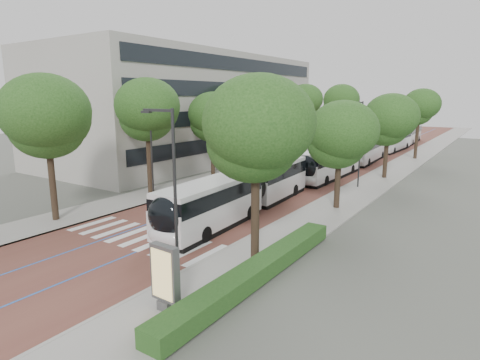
# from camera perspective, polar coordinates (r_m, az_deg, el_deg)

# --- Properties ---
(ground) EXTENTS (160.00, 160.00, 0.00)m
(ground) POSITION_cam_1_polar(r_m,az_deg,el_deg) (25.24, -15.59, -8.52)
(ground) COLOR #51544C
(ground) RESTS_ON ground
(road) EXTENTS (11.00, 140.00, 0.02)m
(road) POSITION_cam_1_polar(r_m,az_deg,el_deg) (58.71, 15.48, 3.03)
(road) COLOR brown
(road) RESTS_ON ground
(sidewalk_left) EXTENTS (4.00, 140.00, 0.12)m
(sidewalk_left) POSITION_cam_1_polar(r_m,az_deg,el_deg) (61.45, 8.84, 3.74)
(sidewalk_left) COLOR gray
(sidewalk_left) RESTS_ON ground
(sidewalk_right) EXTENTS (4.00, 140.00, 0.12)m
(sidewalk_right) POSITION_cam_1_polar(r_m,az_deg,el_deg) (56.81, 22.65, 2.31)
(sidewalk_right) COLOR gray
(sidewalk_right) RESTS_ON ground
(kerb_left) EXTENTS (0.20, 140.00, 0.14)m
(kerb_left) POSITION_cam_1_polar(r_m,az_deg,el_deg) (60.68, 10.47, 3.59)
(kerb_left) COLOR gray
(kerb_left) RESTS_ON ground
(kerb_right) EXTENTS (0.20, 140.00, 0.14)m
(kerb_right) POSITION_cam_1_polar(r_m,az_deg,el_deg) (57.20, 20.79, 2.51)
(kerb_right) COLOR gray
(kerb_right) RESTS_ON ground
(zebra_crossing) EXTENTS (10.55, 3.60, 0.01)m
(zebra_crossing) POSITION_cam_1_polar(r_m,az_deg,el_deg) (25.70, -13.60, -7.98)
(zebra_crossing) COLOR silver
(zebra_crossing) RESTS_ON ground
(lane_line_left) EXTENTS (0.12, 126.00, 0.01)m
(lane_line_left) POSITION_cam_1_polar(r_m,az_deg,el_deg) (59.22, 14.01, 3.19)
(lane_line_left) COLOR #235BB1
(lane_line_left) RESTS_ON road
(lane_line_right) EXTENTS (0.12, 126.00, 0.01)m
(lane_line_right) POSITION_cam_1_polar(r_m,az_deg,el_deg) (58.23, 16.97, 2.89)
(lane_line_right) COLOR #235BB1
(lane_line_right) RESTS_ON road
(office_building) EXTENTS (18.11, 40.00, 14.00)m
(office_building) POSITION_cam_1_polar(r_m,az_deg,el_deg) (57.34, -7.34, 10.18)
(office_building) COLOR #9A968E
(office_building) RESTS_ON ground
(hedge) EXTENTS (1.20, 14.00, 0.80)m
(hedge) POSITION_cam_1_polar(r_m,az_deg,el_deg) (19.45, 2.52, -12.70)
(hedge) COLOR #184016
(hedge) RESTS_ON sidewalk_right
(streetlight_near) EXTENTS (1.82, 0.20, 8.00)m
(streetlight_near) POSITION_cam_1_polar(r_m,az_deg,el_deg) (17.24, -9.68, -0.99)
(streetlight_near) COLOR #29292B
(streetlight_near) RESTS_ON sidewalk_right
(streetlight_far) EXTENTS (1.82, 0.20, 8.00)m
(streetlight_far) POSITION_cam_1_polar(r_m,az_deg,el_deg) (39.10, 16.54, 5.83)
(streetlight_far) COLOR #29292B
(streetlight_far) RESTS_ON sidewalk_right
(lamp_post_left) EXTENTS (0.14, 0.14, 8.00)m
(lamp_post_left) POSITION_cam_1_polar(r_m,az_deg,el_deg) (33.90, -12.46, 3.99)
(lamp_post_left) COLOR #29292B
(lamp_post_left) RESTS_ON sidewalk_left
(trees_left) EXTENTS (6.48, 61.10, 10.06)m
(trees_left) POSITION_cam_1_polar(r_m,az_deg,el_deg) (49.11, 2.32, 9.97)
(trees_left) COLOR black
(trees_left) RESTS_ON ground
(trees_right) EXTENTS (5.63, 47.25, 9.12)m
(trees_right) POSITION_cam_1_polar(r_m,az_deg,el_deg) (36.88, 17.39, 7.65)
(trees_right) COLOR black
(trees_right) RESTS_ON ground
(lead_bus) EXTENTS (3.51, 18.50, 3.20)m
(lead_bus) POSITION_cam_1_polar(r_m,az_deg,el_deg) (29.42, 0.15, -1.84)
(lead_bus) COLOR black
(lead_bus) RESTS_ON ground
(bus_queued_0) EXTENTS (2.72, 12.44, 3.20)m
(bus_queued_0) POSITION_cam_1_polar(r_m,az_deg,el_deg) (43.19, 12.41, 2.30)
(bus_queued_0) COLOR silver
(bus_queued_0) RESTS_ON ground
(bus_queued_1) EXTENTS (3.05, 12.49, 3.20)m
(bus_queued_1) POSITION_cam_1_polar(r_m,az_deg,el_deg) (55.70, 17.51, 4.13)
(bus_queued_1) COLOR silver
(bus_queued_1) RESTS_ON ground
(bus_queued_2) EXTENTS (2.93, 12.47, 3.20)m
(bus_queued_2) POSITION_cam_1_polar(r_m,az_deg,el_deg) (68.29, 20.89, 5.24)
(bus_queued_2) COLOR silver
(bus_queued_2) RESTS_ON ground
(bus_queued_3) EXTENTS (3.06, 12.50, 3.20)m
(bus_queued_3) POSITION_cam_1_polar(r_m,az_deg,el_deg) (81.00, 22.90, 6.01)
(bus_queued_3) COLOR silver
(bus_queued_3) RESTS_ON ground
(ad_panel) EXTENTS (1.34, 0.53, 2.75)m
(ad_panel) POSITION_cam_1_polar(r_m,az_deg,el_deg) (16.69, -10.60, -13.31)
(ad_panel) COLOR #59595B
(ad_panel) RESTS_ON sidewalk_right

